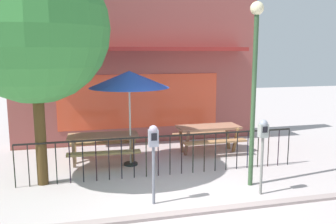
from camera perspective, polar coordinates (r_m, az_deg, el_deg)
The scene contains 11 objects.
ground at distance 7.21m, azimuth 2.59°, elevation -14.22°, with size 40.00×40.00×0.00m, color #B5A9A8.
pub_storefront at distance 11.57m, azimuth -4.66°, elevation 7.61°, with size 7.85×1.23×5.04m.
patio_fence_front at distance 8.50m, azimuth -0.62°, elevation -5.73°, with size 6.62×0.04×0.97m.
picnic_table_left at distance 9.53m, azimuth -10.21°, elevation -4.52°, with size 1.86×1.44×0.79m.
picnic_table_right at distance 10.53m, azimuth 6.39°, elevation -3.08°, with size 1.82×1.38×0.79m.
patio_umbrella at distance 9.07m, azimuth -6.15°, elevation 5.10°, with size 2.02×2.02×2.43m.
parking_meter_near at distance 6.80m, azimuth -2.32°, elevation -5.03°, with size 0.18×0.17×1.55m.
parking_meter_far at distance 7.50m, azimuth 14.77°, elevation -3.84°, with size 0.18×0.17×1.56m.
street_tree at distance 8.13m, azimuth -20.43°, elevation 12.29°, with size 3.15×3.15×4.96m.
street_lamp at distance 7.79m, azimuth 13.54°, elevation 6.73°, with size 0.28×0.28×3.91m.
curb_edge at distance 6.80m, azimuth 3.77°, elevation -15.75°, with size 10.99×0.20×0.11m, color gray.
Camera 1 is at (-1.92, -6.31, 2.91)m, focal length 38.56 mm.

